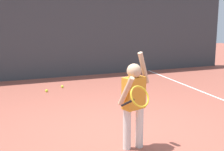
% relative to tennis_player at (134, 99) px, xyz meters
% --- Properties ---
extents(ground_plane, '(20.00, 20.00, 0.00)m').
position_rel_tennis_player_xyz_m(ground_plane, '(0.09, 0.74, -0.73)').
color(ground_plane, '#9E5142').
extents(court_line_sideline, '(0.05, 9.00, 0.00)m').
position_rel_tennis_player_xyz_m(court_line_sideline, '(2.79, 1.74, -0.72)').
color(court_line_sideline, white).
rests_on(court_line_sideline, ground).
extents(back_fence_windscreen, '(10.38, 0.08, 3.41)m').
position_rel_tennis_player_xyz_m(back_fence_windscreen, '(0.09, 5.10, 0.98)').
color(back_fence_windscreen, '#383D42').
rests_on(back_fence_windscreen, ground).
extents(fence_post_2, '(0.09, 0.09, 3.56)m').
position_rel_tennis_player_xyz_m(fence_post_2, '(1.77, 5.16, 1.05)').
color(fence_post_2, slate).
rests_on(fence_post_2, ground).
extents(fence_post_3, '(0.09, 0.09, 3.56)m').
position_rel_tennis_player_xyz_m(fence_post_3, '(5.13, 5.16, 1.05)').
color(fence_post_3, slate).
rests_on(fence_post_3, ground).
extents(tennis_player, '(0.58, 0.73, 1.35)m').
position_rel_tennis_player_xyz_m(tennis_player, '(0.00, 0.00, 0.00)').
color(tennis_player, silver).
rests_on(tennis_player, ground).
extents(tennis_ball_0, '(0.07, 0.07, 0.07)m').
position_rel_tennis_player_xyz_m(tennis_ball_0, '(-0.62, 3.54, -0.69)').
color(tennis_ball_0, '#CCE033').
rests_on(tennis_ball_0, ground).
extents(tennis_ball_2, '(0.07, 0.07, 0.07)m').
position_rel_tennis_player_xyz_m(tennis_ball_2, '(-0.19, 3.81, -0.69)').
color(tennis_ball_2, '#CCE033').
rests_on(tennis_ball_2, ground).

